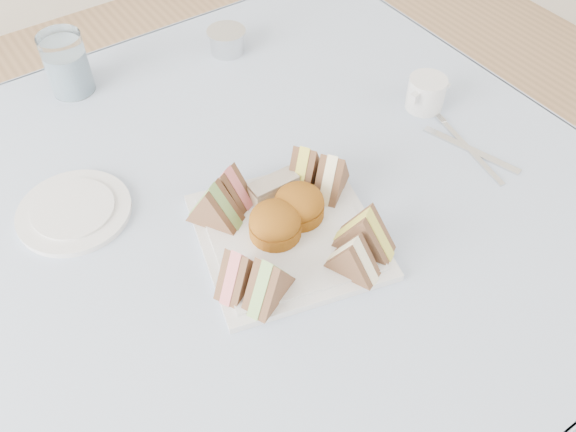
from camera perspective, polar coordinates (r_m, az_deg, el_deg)
floor at (r=1.57m, az=-0.93°, el=-16.62°), size 4.00×4.00×0.00m
table at (r=1.25m, az=-1.14°, el=-9.54°), size 0.90×0.90×0.74m
tablecloth at (r=0.95m, az=-1.48°, el=2.35°), size 1.02×1.02×0.01m
serving_plate at (r=0.88m, az=-0.00°, el=-1.89°), size 0.30×0.30×0.01m
sandwich_fl_a at (r=0.80m, az=-4.69°, el=-4.89°), size 0.08×0.07×0.07m
sandwich_fl_b at (r=0.78m, az=-1.85°, el=-5.92°), size 0.09×0.07×0.07m
sandwich_fr_a at (r=0.84m, az=7.24°, el=-1.30°), size 0.08×0.09×0.08m
sandwich_fr_b at (r=0.81m, az=6.13°, el=-3.69°), size 0.06×0.08×0.07m
sandwich_bl_a at (r=0.87m, az=-6.96°, el=1.18°), size 0.08×0.09×0.07m
sandwich_bl_b at (r=0.90m, az=-5.55°, el=2.93°), size 0.06×0.08×0.07m
sandwich_br_a at (r=0.91m, az=4.11°, el=4.00°), size 0.09×0.08×0.07m
sandwich_br_b at (r=0.92m, az=1.57°, el=4.81°), size 0.09×0.08×0.07m
scone_left at (r=0.85m, az=-1.21°, el=-0.65°), size 0.09×0.09×0.05m
scone_right at (r=0.88m, az=1.04°, el=1.09°), size 0.08×0.08×0.05m
pastry_slice at (r=0.91m, az=-1.34°, el=2.56°), size 0.07×0.03×0.03m
side_plate at (r=0.97m, az=-19.37°, el=0.41°), size 0.17×0.17×0.01m
water_glass at (r=1.17m, az=-20.02°, el=13.23°), size 0.10×0.10×0.11m
tea_strainer at (r=1.23m, az=-5.73°, el=15.89°), size 0.09×0.09×0.04m
knife at (r=1.05m, az=16.73°, el=5.95°), size 0.06×0.17×0.00m
fork at (r=1.05m, az=16.82°, el=5.72°), size 0.04×0.16×0.00m
creamer_jug at (r=1.11m, az=12.79°, el=11.14°), size 0.08×0.08×0.06m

